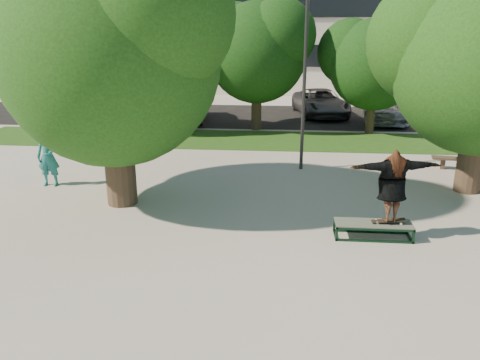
# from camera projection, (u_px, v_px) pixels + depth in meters

# --- Properties ---
(ground) EXTENTS (120.00, 120.00, 0.00)m
(ground) POSITION_uv_depth(u_px,v_px,m) (268.00, 221.00, 12.09)
(ground) COLOR gray
(ground) RESTS_ON ground
(grass_strip) EXTENTS (30.00, 4.00, 0.02)m
(grass_strip) POSITION_uv_depth(u_px,v_px,m) (297.00, 141.00, 21.02)
(grass_strip) COLOR #174012
(grass_strip) RESTS_ON ground
(asphalt_strip) EXTENTS (40.00, 8.00, 0.01)m
(asphalt_strip) POSITION_uv_depth(u_px,v_px,m) (277.00, 116.00, 27.28)
(asphalt_strip) COLOR black
(asphalt_strip) RESTS_ON ground
(tree_left) EXTENTS (6.96, 5.95, 7.12)m
(tree_left) POSITION_uv_depth(u_px,v_px,m) (108.00, 42.00, 12.16)
(tree_left) COLOR #38281E
(tree_left) RESTS_ON ground
(bg_tree_left) EXTENTS (5.28, 4.51, 5.77)m
(bg_tree_left) POSITION_uv_depth(u_px,v_px,m) (138.00, 53.00, 22.04)
(bg_tree_left) COLOR #38281E
(bg_tree_left) RESTS_ON ground
(bg_tree_mid) EXTENTS (5.76, 4.92, 6.24)m
(bg_tree_mid) POSITION_uv_depth(u_px,v_px,m) (256.00, 47.00, 22.44)
(bg_tree_mid) COLOR #38281E
(bg_tree_mid) RESTS_ON ground
(bg_tree_right) EXTENTS (5.04, 4.31, 5.43)m
(bg_tree_right) POSITION_uv_depth(u_px,v_px,m) (373.00, 59.00, 21.64)
(bg_tree_right) COLOR #38281E
(bg_tree_right) RESTS_ON ground
(lamppost) EXTENTS (0.25, 0.15, 6.11)m
(lamppost) POSITION_uv_depth(u_px,v_px,m) (304.00, 79.00, 15.80)
(lamppost) COLOR #2D2D30
(lamppost) RESTS_ON ground
(grind_box) EXTENTS (1.80, 0.60, 0.38)m
(grind_box) POSITION_uv_depth(u_px,v_px,m) (373.00, 230.00, 11.10)
(grind_box) COLOR black
(grind_box) RESTS_ON ground
(skater_rig) EXTENTS (2.19, 0.95, 1.80)m
(skater_rig) POSITION_uv_depth(u_px,v_px,m) (392.00, 185.00, 10.73)
(skater_rig) COLOR white
(skater_rig) RESTS_ON grind_box
(bystander) EXTENTS (0.72, 0.50, 1.90)m
(bystander) POSITION_uv_depth(u_px,v_px,m) (48.00, 157.00, 14.65)
(bystander) COLOR #1B696A
(bystander) RESTS_ON ground
(bench) EXTENTS (2.93, 0.89, 0.45)m
(bench) POSITION_uv_depth(u_px,v_px,m) (476.00, 161.00, 16.36)
(bench) COLOR #46362A
(bench) RESTS_ON ground
(car_silver_a) EXTENTS (2.29, 4.17, 1.34)m
(car_silver_a) POSITION_uv_depth(u_px,v_px,m) (139.00, 108.00, 25.96)
(car_silver_a) COLOR silver
(car_silver_a) RESTS_ON asphalt_strip
(car_dark) EXTENTS (2.36, 5.17, 1.64)m
(car_dark) POSITION_uv_depth(u_px,v_px,m) (188.00, 106.00, 25.62)
(car_dark) COLOR black
(car_dark) RESTS_ON asphalt_strip
(car_grey) EXTENTS (3.42, 5.78, 1.51)m
(car_grey) POSITION_uv_depth(u_px,v_px,m) (320.00, 102.00, 27.31)
(car_grey) COLOR #545358
(car_grey) RESTS_ON asphalt_strip
(car_silver_b) EXTENTS (3.08, 5.92, 1.64)m
(car_silver_b) POSITION_uv_depth(u_px,v_px,m) (385.00, 106.00, 25.71)
(car_silver_b) COLOR #A2A2A7
(car_silver_b) RESTS_ON asphalt_strip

